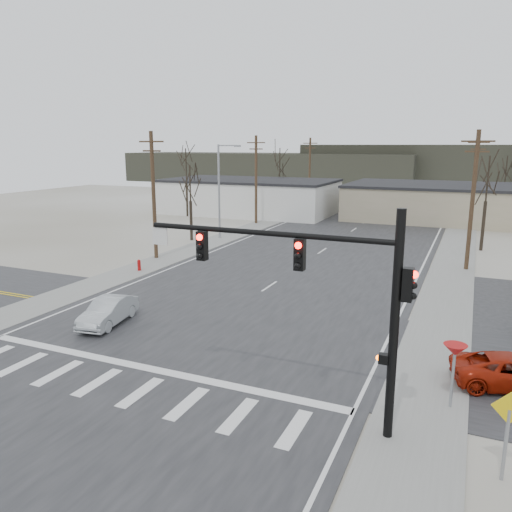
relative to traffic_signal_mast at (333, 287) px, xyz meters
The scene contains 27 objects.
ground 11.07m from the traffic_signal_mast, 141.84° to the left, with size 140.00×140.00×0.00m, color silver.
main_road 23.10m from the traffic_signal_mast, 110.42° to the left, with size 18.00×110.00×0.05m, color #242426.
cross_road 11.07m from the traffic_signal_mast, 141.84° to the left, with size 90.00×10.00×0.04m, color #242426.
sidewalk_left 32.41m from the traffic_signal_mast, 125.21° to the left, with size 3.00×90.00×0.06m, color gray.
sidewalk_right 26.75m from the traffic_signal_mast, 84.10° to the left, with size 3.00×90.00×0.06m, color gray.
traffic_signal_mast is the anchor object (origin of this frame).
fire_hydrant 23.39m from the traffic_signal_mast, 141.87° to the left, with size 0.24×0.24×0.87m.
yield_sign 5.21m from the traffic_signal_mast, 36.85° to the left, with size 0.80×0.80×2.35m.
diamond_sign 6.01m from the traffic_signal_mast, ahead, with size 0.92×0.10×2.61m.
building_left_far 52.07m from the traffic_signal_mast, 117.34° to the left, with size 22.30×12.30×4.50m.
building_right_far 50.31m from the traffic_signal_mast, 87.60° to the left, with size 26.30×14.30×4.30m.
upole_left_b 26.60m from the traffic_signal_mast, 136.81° to the left, with size 2.20×0.30×10.00m.
upole_left_c 42.85m from the traffic_signal_mast, 116.91° to the left, with size 2.20×0.30×10.00m.
upole_left_d 61.35m from the traffic_signal_mast, 108.43° to the left, with size 2.20×0.30×10.00m.
upole_right_a 24.48m from the traffic_signal_mast, 81.52° to the left, with size 2.20×0.30×10.00m.
upole_right_b 46.35m from the traffic_signal_mast, 85.54° to the left, with size 2.20×0.30×10.00m.
streetlight_main 33.84m from the traffic_signal_mast, 123.54° to the left, with size 2.40×0.25×9.00m.
tree_left_near 33.52m from the traffic_signal_mast, 128.57° to the left, with size 3.30×3.30×7.35m.
tree_right_mid 32.56m from the traffic_signal_mast, 81.86° to the left, with size 3.74×3.74×8.33m.
tree_left_far 56.63m from the traffic_signal_mast, 112.75° to the left, with size 3.96×3.96×8.82m.
tree_right_far 58.64m from the traffic_signal_mast, 83.04° to the left, with size 3.52×3.52×7.84m.
tree_left_mid 50.12m from the traffic_signal_mast, 126.63° to the left, with size 3.96×3.96×8.82m.
hill_left 107.17m from the traffic_signal_mast, 113.59° to the left, with size 70.00×18.00×7.00m, color #333026.
hill_center 102.45m from the traffic_signal_mast, 86.02° to the left, with size 80.00×18.00×9.00m, color #333026.
sedan_crossing 14.11m from the traffic_signal_mast, 160.54° to the left, with size 1.40×4.01×1.32m, color #A1A7AC.
car_far_a 50.91m from the traffic_signal_mast, 94.65° to the left, with size 2.16×5.32×1.54m, color black.
car_far_b 62.44m from the traffic_signal_mast, 104.30° to the left, with size 1.85×4.59×1.56m, color black.
Camera 1 is at (11.67, -20.68, 8.95)m, focal length 35.00 mm.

